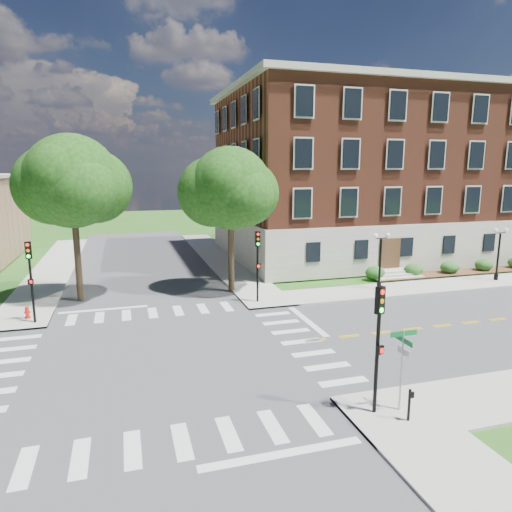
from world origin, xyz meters
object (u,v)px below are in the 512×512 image
object	(u,v)px
traffic_signal_ne	(258,257)
push_button_post	(410,403)
traffic_signal_nw	(30,271)
street_sign_pole	(403,354)
fire_hydrant	(27,313)
twin_lamp_west	(380,258)
twin_lamp_east	(499,251)
traffic_signal_se	(378,333)

from	to	relation	value
traffic_signal_ne	push_button_post	xyz separation A→B (m)	(0.94, -15.80, -2.39)
traffic_signal_ne	traffic_signal_nw	world-z (taller)	same
street_sign_pole	fire_hydrant	world-z (taller)	street_sign_pole
traffic_signal_nw	street_sign_pole	size ratio (longest dim) A/B	1.55
twin_lamp_west	street_sign_pole	size ratio (longest dim) A/B	1.36
twin_lamp_west	twin_lamp_east	bearing A→B (deg)	-0.73
twin_lamp_west	fire_hydrant	xyz separation A→B (m)	(-23.94, -0.01, -2.06)
traffic_signal_nw	twin_lamp_west	xyz separation A→B (m)	(23.39, 0.95, -0.66)
traffic_signal_ne	twin_lamp_east	size ratio (longest dim) A/B	1.13
twin_lamp_west	push_button_post	world-z (taller)	twin_lamp_west
twin_lamp_west	push_button_post	size ratio (longest dim) A/B	3.53
street_sign_pole	push_button_post	world-z (taller)	street_sign_pole
traffic_signal_nw	traffic_signal_ne	bearing A→B (deg)	1.72
traffic_signal_se	street_sign_pole	distance (m)	1.33
traffic_signal_nw	twin_lamp_west	bearing A→B (deg)	2.33
fire_hydrant	push_button_post	bearing A→B (deg)	-46.95
traffic_signal_se	twin_lamp_east	size ratio (longest dim) A/B	1.13
push_button_post	traffic_signal_nw	bearing A→B (deg)	133.70
traffic_signal_ne	traffic_signal_se	bearing A→B (deg)	-89.68
twin_lamp_west	street_sign_pole	world-z (taller)	twin_lamp_west
traffic_signal_nw	twin_lamp_west	distance (m)	23.42
twin_lamp_east	push_button_post	bearing A→B (deg)	-140.04
twin_lamp_west	fire_hydrant	bearing A→B (deg)	-179.97
traffic_signal_se	twin_lamp_west	distance (m)	18.18
twin_lamp_east	push_button_post	distance (m)	25.29
traffic_signal_nw	twin_lamp_east	distance (m)	34.05
traffic_signal_ne	fire_hydrant	xyz separation A→B (m)	(-14.31, 0.53, -2.72)
traffic_signal_nw	fire_hydrant	size ratio (longest dim) A/B	6.40
fire_hydrant	traffic_signal_nw	bearing A→B (deg)	-59.64
twin_lamp_east	fire_hydrant	bearing A→B (deg)	179.79
traffic_signal_se	traffic_signal_nw	world-z (taller)	same
street_sign_pole	traffic_signal_nw	bearing A→B (deg)	135.44
twin_lamp_west	traffic_signal_nw	bearing A→B (deg)	-177.67
traffic_signal_ne	fire_hydrant	size ratio (longest dim) A/B	6.40
twin_lamp_west	twin_lamp_east	size ratio (longest dim) A/B	1.00
street_sign_pole	push_button_post	size ratio (longest dim) A/B	2.58
twin_lamp_west	fire_hydrant	size ratio (longest dim) A/B	5.64
traffic_signal_se	push_button_post	distance (m)	2.69
twin_lamp_east	push_button_post	size ratio (longest dim) A/B	3.53
traffic_signal_nw	street_sign_pole	bearing A→B (deg)	-44.56
traffic_signal_ne	fire_hydrant	distance (m)	14.58
traffic_signal_ne	push_button_post	bearing A→B (deg)	-86.60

